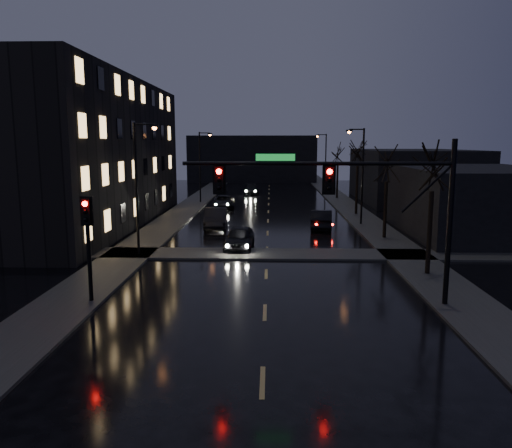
# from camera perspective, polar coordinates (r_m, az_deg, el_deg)

# --- Properties ---
(ground) EXTENTS (160.00, 160.00, 0.00)m
(ground) POSITION_cam_1_polar(r_m,az_deg,el_deg) (13.37, 0.59, -21.51)
(ground) COLOR black
(ground) RESTS_ON ground
(sidewalk_left) EXTENTS (3.00, 140.00, 0.12)m
(sidewalk_left) POSITION_cam_1_polar(r_m,az_deg,el_deg) (47.77, -8.85, 1.03)
(sidewalk_left) COLOR #2D2D2B
(sidewalk_left) RESTS_ON ground
(sidewalk_right) EXTENTS (3.00, 140.00, 0.12)m
(sidewalk_right) POSITION_cam_1_polar(r_m,az_deg,el_deg) (47.70, 11.67, 0.93)
(sidewalk_right) COLOR #2D2D2B
(sidewalk_right) RESTS_ON ground
(sidewalk_cross) EXTENTS (40.00, 3.00, 0.12)m
(sidewalk_cross) POSITION_cam_1_polar(r_m,az_deg,el_deg) (30.74, 1.25, -3.45)
(sidewalk_cross) COLOR #2D2D2B
(sidewalk_cross) RESTS_ON ground
(apartment_block) EXTENTS (12.00, 30.00, 12.00)m
(apartment_block) POSITION_cam_1_polar(r_m,az_deg,el_deg) (44.73, -20.45, 7.64)
(apartment_block) COLOR black
(apartment_block) RESTS_ON ground
(commercial_right_near) EXTENTS (10.00, 14.00, 5.00)m
(commercial_right_near) POSITION_cam_1_polar(r_m,az_deg,el_deg) (40.71, 23.75, 2.39)
(commercial_right_near) COLOR black
(commercial_right_near) RESTS_ON ground
(commercial_right_far) EXTENTS (12.00, 18.00, 6.00)m
(commercial_right_far) POSITION_cam_1_polar(r_m,az_deg,el_deg) (61.93, 17.48, 5.32)
(commercial_right_far) COLOR black
(commercial_right_far) RESTS_ON ground
(far_block) EXTENTS (22.00, 10.00, 8.00)m
(far_block) POSITION_cam_1_polar(r_m,az_deg,el_deg) (89.58, -0.38, 7.48)
(far_block) COLOR black
(far_block) RESTS_ON ground
(signal_mast) EXTENTS (11.11, 0.41, 7.00)m
(signal_mast) POSITION_cam_1_polar(r_m,az_deg,el_deg) (20.89, 11.72, 3.67)
(signal_mast) COLOR black
(signal_mast) RESTS_ON ground
(signal_pole_left) EXTENTS (0.35, 0.41, 4.53)m
(signal_pole_left) POSITION_cam_1_polar(r_m,az_deg,el_deg) (22.21, -18.66, -1.14)
(signal_pole_left) COLOR black
(signal_pole_left) RESTS_ON ground
(tree_near) EXTENTS (3.52, 3.52, 8.08)m
(tree_near) POSITION_cam_1_polar(r_m,az_deg,el_deg) (26.77, 19.66, 7.42)
(tree_near) COLOR black
(tree_near) RESTS_ON ground
(tree_mid_a) EXTENTS (3.30, 3.30, 7.58)m
(tree_mid_a) POSITION_cam_1_polar(r_m,az_deg,el_deg) (36.43, 14.79, 7.39)
(tree_mid_a) COLOR black
(tree_mid_a) RESTS_ON ground
(tree_mid_b) EXTENTS (3.74, 3.74, 8.59)m
(tree_mid_b) POSITION_cam_1_polar(r_m,az_deg,el_deg) (48.18, 11.60, 8.83)
(tree_mid_b) COLOR black
(tree_mid_b) RESTS_ON ground
(tree_far) EXTENTS (3.43, 3.43, 7.88)m
(tree_far) POSITION_cam_1_polar(r_m,az_deg,el_deg) (62.03, 9.36, 8.46)
(tree_far) COLOR black
(tree_far) RESTS_ON ground
(streetlight_l_near) EXTENTS (1.53, 0.28, 8.00)m
(streetlight_l_near) POSITION_cam_1_polar(r_m,az_deg,el_deg) (30.56, -13.15, 5.17)
(streetlight_l_near) COLOR black
(streetlight_l_near) RESTS_ON ground
(streetlight_l_far) EXTENTS (1.53, 0.28, 8.00)m
(streetlight_l_far) POSITION_cam_1_polar(r_m,az_deg,el_deg) (57.05, -6.22, 7.17)
(streetlight_l_far) COLOR black
(streetlight_l_far) RESTS_ON ground
(streetlight_r_mid) EXTENTS (1.53, 0.28, 8.00)m
(streetlight_r_mid) POSITION_cam_1_polar(r_m,az_deg,el_deg) (42.18, 11.81, 6.29)
(streetlight_r_mid) COLOR black
(streetlight_r_mid) RESTS_ON ground
(streetlight_r_far) EXTENTS (1.53, 0.28, 8.00)m
(streetlight_r_far) POSITION_cam_1_polar(r_m,az_deg,el_deg) (69.90, 7.80, 7.52)
(streetlight_r_far) COLOR black
(streetlight_r_far) RESTS_ON ground
(oncoming_car_a) EXTENTS (1.96, 4.47, 1.50)m
(oncoming_car_a) POSITION_cam_1_polar(r_m,az_deg,el_deg) (32.35, -1.92, -1.57)
(oncoming_car_a) COLOR black
(oncoming_car_a) RESTS_ON ground
(oncoming_car_b) EXTENTS (2.02, 5.02, 1.62)m
(oncoming_car_b) POSITION_cam_1_polar(r_m,az_deg,el_deg) (40.34, -4.62, 0.67)
(oncoming_car_b) COLOR black
(oncoming_car_b) RESTS_ON ground
(oncoming_car_c) EXTENTS (2.48, 4.91, 1.33)m
(oncoming_car_c) POSITION_cam_1_polar(r_m,az_deg,el_deg) (52.76, -3.71, 2.56)
(oncoming_car_c) COLOR black
(oncoming_car_c) RESTS_ON ground
(oncoming_car_d) EXTENTS (2.29, 4.74, 1.33)m
(oncoming_car_d) POSITION_cam_1_polar(r_m,az_deg,el_deg) (66.65, -0.54, 3.98)
(oncoming_car_d) COLOR black
(oncoming_car_d) RESTS_ON ground
(lead_car) EXTENTS (2.10, 4.79, 1.53)m
(lead_car) POSITION_cam_1_polar(r_m,az_deg,el_deg) (40.30, 7.49, 0.54)
(lead_car) COLOR black
(lead_car) RESTS_ON ground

